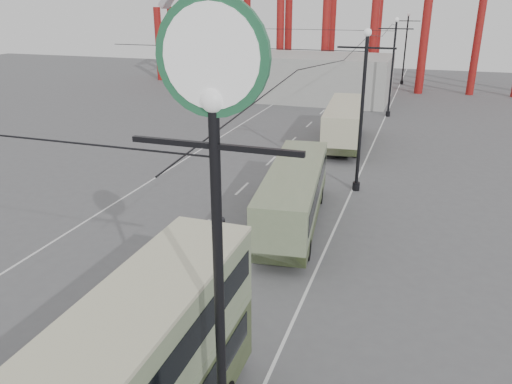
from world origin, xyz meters
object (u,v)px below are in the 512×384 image
(single_decker_green, at_px, (294,194))
(pedestrian, at_px, (222,233))
(lamp_post_near, at_px, (215,170))
(single_decker_cream, at_px, (344,122))

(single_decker_green, bearing_deg, pedestrian, -129.43)
(lamp_post_near, bearing_deg, single_decker_green, 98.80)
(single_decker_cream, height_order, pedestrian, single_decker_cream)
(lamp_post_near, bearing_deg, pedestrian, 112.64)
(lamp_post_near, relative_size, single_decker_green, 1.00)
(lamp_post_near, distance_m, single_decker_green, 16.31)
(lamp_post_near, distance_m, single_decker_cream, 31.71)
(lamp_post_near, distance_m, pedestrian, 14.02)
(single_decker_green, bearing_deg, lamp_post_near, -88.33)
(single_decker_green, height_order, pedestrian, single_decker_green)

